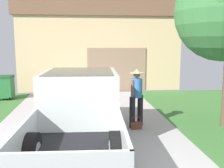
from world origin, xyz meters
The scene contains 5 objects.
pickup_truck centered at (-0.13, 2.70, 0.77)m, with size 2.12×5.61×1.72m.
person_with_hat centered at (1.48, 3.50, 0.92)m, with size 0.44×0.41×1.69m.
handbag centered at (1.43, 3.28, 0.12)m, with size 0.31×0.17×0.39m.
house_with_garage centered at (0.84, 12.21, 2.34)m, with size 8.59×6.09×4.63m.
wheeled_trash_bin centered at (-3.41, 7.85, 0.56)m, with size 0.60×0.72×1.04m.
Camera 1 is at (-0.03, -3.79, 2.42)m, focal length 41.95 mm.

